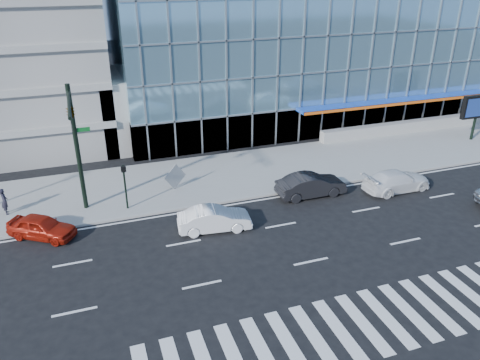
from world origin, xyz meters
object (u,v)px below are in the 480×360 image
(white_sedan, at_px, (214,219))
(white_suv, at_px, (397,181))
(marquee_sign, at_px, (478,107))
(pedestrian, at_px, (4,201))
(red_sedan, at_px, (42,227))
(dark_sedan, at_px, (311,185))
(ped_signal_post, at_px, (125,180))
(tilted_panel, at_px, (175,177))
(traffic_signal, at_px, (73,124))

(white_sedan, bearing_deg, white_suv, -78.56)
(marquee_sign, xyz_separation_m, pedestrian, (-37.73, -1.21, -2.06))
(white_suv, xyz_separation_m, red_sedan, (-23.06, 1.53, -0.05))
(red_sedan, bearing_deg, dark_sedan, -57.82)
(ped_signal_post, bearing_deg, white_sedan, -41.75)
(white_suv, bearing_deg, ped_signal_post, 77.00)
(white_suv, relative_size, white_sedan, 1.15)
(marquee_sign, distance_m, pedestrian, 37.81)
(tilted_panel, bearing_deg, dark_sedan, -49.41)
(ped_signal_post, xyz_separation_m, white_sedan, (4.59, -4.09, -1.43))
(traffic_signal, distance_m, white_suv, 21.42)
(pedestrian, bearing_deg, marquee_sign, -103.19)
(traffic_signal, xyz_separation_m, dark_sedan, (14.53, -1.57, -5.38))
(dark_sedan, height_order, red_sedan, dark_sedan)
(traffic_signal, distance_m, tilted_panel, 8.21)
(marquee_sign, xyz_separation_m, red_sedan, (-35.53, -4.67, -2.40))
(traffic_signal, distance_m, ped_signal_post, 4.75)
(marquee_sign, height_order, red_sedan, marquee_sign)
(traffic_signal, height_order, red_sedan, traffic_signal)
(marquee_sign, bearing_deg, ped_signal_post, -174.29)
(white_suv, bearing_deg, traffic_signal, 79.20)
(red_sedan, bearing_deg, ped_signal_post, -38.91)
(traffic_signal, relative_size, ped_signal_post, 2.67)
(marquee_sign, xyz_separation_m, white_sedan, (-25.91, -7.14, -2.35))
(marquee_sign, relative_size, white_sedan, 0.92)
(dark_sedan, bearing_deg, pedestrian, 79.59)
(traffic_signal, xyz_separation_m, white_suv, (20.53, -2.77, -5.44))
(ped_signal_post, height_order, pedestrian, ped_signal_post)
(white_sedan, xyz_separation_m, pedestrian, (-11.82, 5.93, 0.30))
(white_sedan, bearing_deg, tilted_panel, 17.52)
(pedestrian, xyz_separation_m, tilted_panel, (10.76, 0.03, 0.05))
(white_sedan, bearing_deg, pedestrian, 70.75)
(traffic_signal, xyz_separation_m, marquee_sign, (33.00, 3.42, -3.10))
(white_suv, relative_size, dark_sedan, 1.05)
(ped_signal_post, distance_m, white_sedan, 6.31)
(tilted_panel, bearing_deg, marquee_sign, -22.78)
(marquee_sign, relative_size, dark_sedan, 0.84)
(ped_signal_post, distance_m, dark_sedan, 12.27)
(white_suv, bearing_deg, red_sedan, 83.09)
(white_suv, xyz_separation_m, white_sedan, (-13.45, -0.95, -0.01))
(marquee_sign, xyz_separation_m, tilted_panel, (-26.98, -1.18, -2.01))
(traffic_signal, distance_m, dark_sedan, 15.58)
(ped_signal_post, distance_m, marquee_sign, 30.67)
(marquee_sign, distance_m, white_sedan, 26.98)
(white_sedan, relative_size, tilted_panel, 3.33)
(white_sedan, xyz_separation_m, red_sedan, (-9.62, 2.48, -0.04))
(ped_signal_post, height_order, tilted_panel, ped_signal_post)
(marquee_sign, relative_size, tilted_panel, 3.08)
(red_sedan, bearing_deg, marquee_sign, -49.24)
(white_suv, height_order, dark_sedan, dark_sedan)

